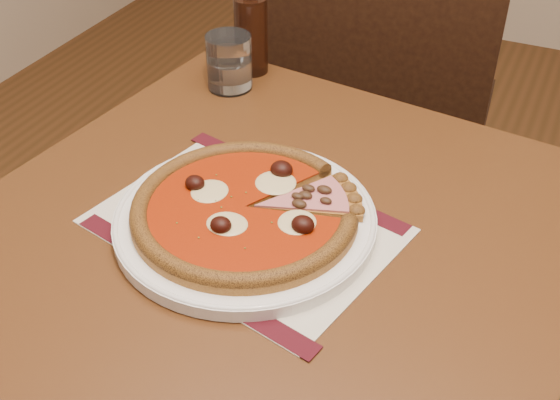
% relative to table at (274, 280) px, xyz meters
% --- Properties ---
extents(table, '(0.89, 0.89, 0.75)m').
position_rel_table_xyz_m(table, '(0.00, 0.00, 0.00)').
color(table, '#5A3615').
rests_on(table, ground).
extents(chair_far, '(0.50, 0.50, 0.97)m').
position_rel_table_xyz_m(chair_far, '(-0.06, 0.72, -0.09)').
color(chair_far, black).
rests_on(chair_far, ground).
extents(placemat, '(0.44, 0.35, 0.00)m').
position_rel_table_xyz_m(placemat, '(-0.03, -0.02, 0.10)').
color(placemat, beige).
rests_on(placemat, table).
extents(plate, '(0.35, 0.35, 0.02)m').
position_rel_table_xyz_m(plate, '(-0.03, -0.02, 0.11)').
color(plate, white).
rests_on(plate, placemat).
extents(pizza, '(0.30, 0.30, 0.04)m').
position_rel_table_xyz_m(pizza, '(-0.03, -0.02, 0.13)').
color(pizza, '#A26E27').
rests_on(pizza, plate).
extents(ham_slice, '(0.14, 0.12, 0.02)m').
position_rel_table_xyz_m(ham_slice, '(0.04, 0.05, 0.13)').
color(ham_slice, '#A26E27').
rests_on(ham_slice, plate).
extents(water_glass, '(0.10, 0.10, 0.10)m').
position_rel_table_xyz_m(water_glass, '(-0.24, 0.32, 0.15)').
color(water_glass, white).
rests_on(water_glass, table).
extents(bottle, '(0.06, 0.06, 0.20)m').
position_rel_table_xyz_m(bottle, '(-0.23, 0.39, 0.18)').
color(bottle, '#35180D').
rests_on(bottle, table).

